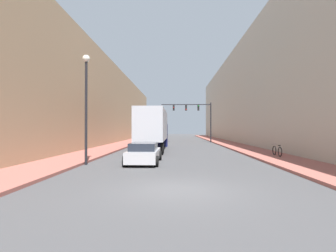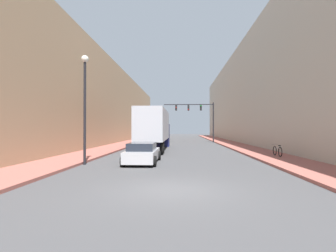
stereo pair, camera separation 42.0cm
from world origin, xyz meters
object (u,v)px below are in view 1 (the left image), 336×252
semi_truck (154,128)px  sedan_car (144,153)px  street_lamp (86,94)px  traffic_signal_gantry (197,114)px  parked_bicycle (277,151)px

semi_truck → sedan_car: (0.25, -10.46, -1.65)m
street_lamp → sedan_car: bearing=14.5°
traffic_signal_gantry → parked_bicycle: bearing=-78.9°
semi_truck → traffic_signal_gantry: (5.63, 14.73, 2.31)m
semi_truck → sedan_car: bearing=-88.6°
sedan_car → street_lamp: bearing=-165.5°
semi_truck → traffic_signal_gantry: traffic_signal_gantry is taller
traffic_signal_gantry → street_lamp: (-8.82, -26.08, -0.29)m
traffic_signal_gantry → parked_bicycle: size_ratio=4.37×
semi_truck → parked_bicycle: 12.35m
traffic_signal_gantry → street_lamp: 27.53m
semi_truck → parked_bicycle: bearing=-35.8°
semi_truck → traffic_signal_gantry: bearing=69.1°
street_lamp → semi_truck: bearing=74.3°
semi_truck → traffic_signal_gantry: size_ratio=1.62×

